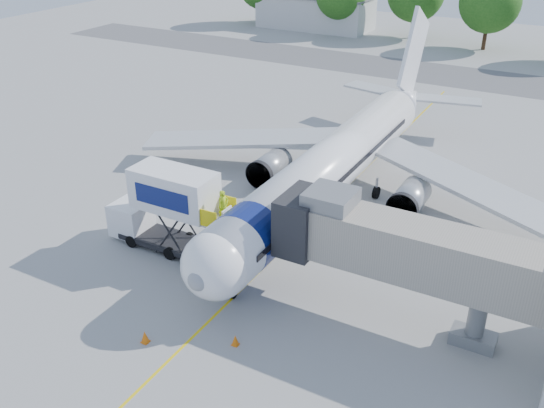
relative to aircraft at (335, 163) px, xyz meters
The scene contains 10 objects.
ground 5.07m from the aircraft, 90.00° to the right, with size 160.00×160.00×0.00m, color #9C9C99.
guidance_line 5.06m from the aircraft, 90.00° to the right, with size 0.15×70.00×0.01m, color yellow.
taxiway_strip 37.99m from the aircraft, 90.00° to the left, with size 120.00×10.00×0.01m, color #59595B.
aircraft is the anchor object (origin of this frame).
jet_bridge 13.77m from the aircraft, 54.30° to the right, with size 13.90×3.20×6.60m.
catering_hiloader 12.76m from the aircraft, 119.36° to the right, with size 8.63×2.44×5.50m.
safety_cone_a 17.26m from the aircraft, 82.58° to the right, with size 0.38×0.38×0.60m.
safety_cone_b 19.20m from the aircraft, 95.59° to the right, with size 0.42×0.42×0.67m.
outbuilding_left 62.50m from the aircraft, 116.61° to the left, with size 18.40×8.40×5.30m.
tree_d 53.83m from the aircraft, 90.57° to the left, with size 8.38×8.38×10.68m.
Camera 1 is at (15.22, -32.49, 20.10)m, focal length 40.00 mm.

